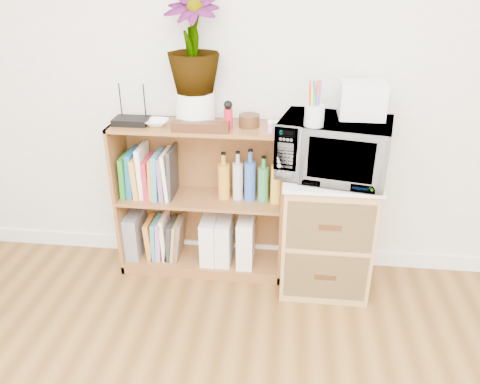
# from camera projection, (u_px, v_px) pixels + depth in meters

# --- Properties ---
(skirting_board) EXTENTS (4.00, 0.02, 0.10)m
(skirting_board) POSITION_uv_depth(u_px,v_px,m) (259.00, 251.00, 3.10)
(skirting_board) COLOR white
(skirting_board) RESTS_ON ground
(bookshelf) EXTENTS (1.00, 0.30, 0.95)m
(bookshelf) POSITION_uv_depth(u_px,v_px,m) (201.00, 201.00, 2.83)
(bookshelf) COLOR brown
(bookshelf) RESTS_ON ground
(wicker_unit) EXTENTS (0.50, 0.45, 0.70)m
(wicker_unit) POSITION_uv_depth(u_px,v_px,m) (325.00, 232.00, 2.74)
(wicker_unit) COLOR #9E7542
(wicker_unit) RESTS_ON ground
(microwave) EXTENTS (0.64, 0.49, 0.32)m
(microwave) POSITION_uv_depth(u_px,v_px,m) (334.00, 148.00, 2.50)
(microwave) COLOR silver
(microwave) RESTS_ON wicker_unit
(pen_cup) EXTENTS (0.10, 0.10, 0.11)m
(pen_cup) POSITION_uv_depth(u_px,v_px,m) (314.00, 115.00, 2.31)
(pen_cup) COLOR silver
(pen_cup) RESTS_ON microwave
(small_appliance) EXTENTS (0.23, 0.19, 0.18)m
(small_appliance) POSITION_uv_depth(u_px,v_px,m) (362.00, 100.00, 2.43)
(small_appliance) COLOR white
(small_appliance) RESTS_ON microwave
(router) EXTENTS (0.20, 0.13, 0.04)m
(router) POSITION_uv_depth(u_px,v_px,m) (131.00, 121.00, 2.63)
(router) COLOR black
(router) RESTS_ON bookshelf
(white_bowl) EXTENTS (0.13, 0.13, 0.03)m
(white_bowl) POSITION_uv_depth(u_px,v_px,m) (157.00, 123.00, 2.61)
(white_bowl) COLOR white
(white_bowl) RESTS_ON bookshelf
(plant_pot) EXTENTS (0.21, 0.21, 0.18)m
(plant_pot) POSITION_uv_depth(u_px,v_px,m) (195.00, 108.00, 2.60)
(plant_pot) COLOR white
(plant_pot) RESTS_ON bookshelf
(potted_plant) EXTENTS (0.29, 0.29, 0.52)m
(potted_plant) POSITION_uv_depth(u_px,v_px,m) (193.00, 43.00, 2.44)
(potted_plant) COLOR #3B6D2B
(potted_plant) RESTS_ON plant_pot
(trinket_box) EXTENTS (0.31, 0.08, 0.05)m
(trinket_box) POSITION_uv_depth(u_px,v_px,m) (200.00, 127.00, 2.51)
(trinket_box) COLOR #3A1D0F
(trinket_box) RESTS_ON bookshelf
(kokeshi_doll) EXTENTS (0.05, 0.05, 0.11)m
(kokeshi_doll) POSITION_uv_depth(u_px,v_px,m) (228.00, 119.00, 2.54)
(kokeshi_doll) COLOR #AF1525
(kokeshi_doll) RESTS_ON bookshelf
(wooden_bowl) EXTENTS (0.12, 0.12, 0.07)m
(wooden_bowl) POSITION_uv_depth(u_px,v_px,m) (249.00, 121.00, 2.58)
(wooden_bowl) COLOR #3A220F
(wooden_bowl) RESTS_ON bookshelf
(paint_jars) EXTENTS (0.11, 0.04, 0.06)m
(paint_jars) POSITION_uv_depth(u_px,v_px,m) (277.00, 128.00, 2.48)
(paint_jars) COLOR pink
(paint_jars) RESTS_ON bookshelf
(file_box) EXTENTS (0.09, 0.23, 0.29)m
(file_box) POSITION_uv_depth(u_px,v_px,m) (136.00, 233.00, 2.99)
(file_box) COLOR slate
(file_box) RESTS_ON bookshelf
(magazine_holder_left) EXTENTS (0.09, 0.23, 0.29)m
(magazine_holder_left) POSITION_uv_depth(u_px,v_px,m) (210.00, 239.00, 2.93)
(magazine_holder_left) COLOR white
(magazine_holder_left) RESTS_ON bookshelf
(magazine_holder_mid) EXTENTS (0.09, 0.23, 0.29)m
(magazine_holder_mid) POSITION_uv_depth(u_px,v_px,m) (224.00, 240.00, 2.92)
(magazine_holder_mid) COLOR silver
(magazine_holder_mid) RESTS_ON bookshelf
(magazine_holder_right) EXTENTS (0.10, 0.25, 0.31)m
(magazine_holder_right) POSITION_uv_depth(u_px,v_px,m) (246.00, 240.00, 2.90)
(magazine_holder_right) COLOR white
(magazine_holder_right) RESTS_ON bookshelf
(cookbooks) EXTENTS (0.31, 0.20, 0.31)m
(cookbooks) POSITION_uv_depth(u_px,v_px,m) (150.00, 174.00, 2.79)
(cookbooks) COLOR #20731E
(cookbooks) RESTS_ON bookshelf
(liquor_bottles) EXTENTS (0.38, 0.07, 0.31)m
(liquor_bottles) POSITION_uv_depth(u_px,v_px,m) (249.00, 177.00, 2.72)
(liquor_bottles) COLOR #C68A25
(liquor_bottles) RESTS_ON bookshelf
(lower_books) EXTENTS (0.24, 0.19, 0.28)m
(lower_books) POSITION_uv_depth(u_px,v_px,m) (165.00, 237.00, 2.97)
(lower_books) COLOR orange
(lower_books) RESTS_ON bookshelf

